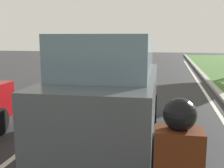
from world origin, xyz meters
TOP-DOWN VIEW (x-y plane):
  - ground_plane at (0.00, 14.00)m, footprint 60.00×60.00m
  - lane_line_center at (-0.70, 14.00)m, footprint 0.12×32.00m
  - lane_line_right_edge at (3.60, 14.00)m, footprint 0.12×32.00m
  - curb_right at (4.10, 14.00)m, footprint 0.24×48.00m
  - car_suv_ahead at (0.89, 8.40)m, footprint 2.07×4.55m
  - rider_person at (2.19, 5.09)m, footprint 0.51×0.41m

SIDE VIEW (x-z plane):
  - ground_plane at x=0.00m, z-range 0.00..0.00m
  - lane_line_center at x=-0.70m, z-range 0.00..0.01m
  - lane_line_right_edge at x=3.60m, z-range 0.00..0.01m
  - curb_right at x=4.10m, z-range 0.00..0.12m
  - car_suv_ahead at x=0.89m, z-range 0.03..2.31m
  - rider_person at x=2.19m, z-range 0.61..1.77m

